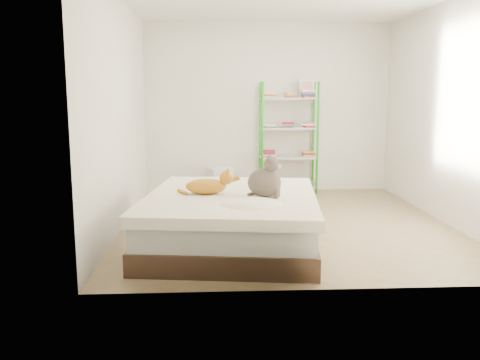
{
  "coord_description": "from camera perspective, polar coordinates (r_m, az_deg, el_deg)",
  "views": [
    {
      "loc": [
        -0.86,
        -5.85,
        1.52
      ],
      "look_at": [
        -0.58,
        -0.57,
        0.62
      ],
      "focal_mm": 38.0,
      "sensor_mm": 36.0,
      "label": 1
    }
  ],
  "objects": [
    {
      "name": "bed",
      "position": [
        5.14,
        -0.94,
        -4.48
      ],
      "size": [
        1.91,
        2.27,
        0.53
      ],
      "rotation": [
        0.0,
        0.0,
        -0.13
      ],
      "color": "#4D3522",
      "rests_on": "ground"
    },
    {
      "name": "white_bin",
      "position": [
        7.81,
        -2.18,
        -0.06
      ],
      "size": [
        0.42,
        0.4,
        0.4
      ],
      "rotation": [
        0.0,
        0.0,
        0.33
      ],
      "color": "white",
      "rests_on": "ground"
    },
    {
      "name": "cardboard_box",
      "position": [
        6.97,
        4.89,
        -1.62
      ],
      "size": [
        0.47,
        0.45,
        0.36
      ],
      "rotation": [
        0.0,
        0.0,
        0.05
      ],
      "color": "#9D835A",
      "rests_on": "ground"
    },
    {
      "name": "shelf_unit",
      "position": [
        7.85,
        5.5,
        4.61
      ],
      "size": [
        0.88,
        0.36,
        1.74
      ],
      "color": "green",
      "rests_on": "ground"
    },
    {
      "name": "grey_cat",
      "position": [
        4.91,
        2.75,
        0.4
      ],
      "size": [
        0.43,
        0.39,
        0.4
      ],
      "primitive_type": null,
      "rotation": [
        0.0,
        0.0,
        1.26
      ],
      "color": "#6D5E55",
      "rests_on": "bed"
    },
    {
      "name": "room",
      "position": [
        5.92,
        5.32,
        7.49
      ],
      "size": [
        3.81,
        4.21,
        2.61
      ],
      "color": "tan",
      "rests_on": "ground"
    },
    {
      "name": "orange_cat",
      "position": [
        5.07,
        -3.84,
        -0.49
      ],
      "size": [
        0.48,
        0.26,
        0.19
      ],
      "primitive_type": null,
      "rotation": [
        0.0,
        0.0,
        -0.0
      ],
      "color": "orange",
      "rests_on": "bed"
    }
  ]
}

